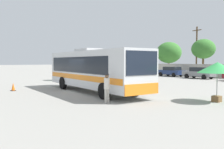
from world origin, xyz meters
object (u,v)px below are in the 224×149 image
Objects in this scene: vendor_umbrella_secondary_green at (217,68)px; parked_car_second_grey at (199,73)px; utility_pole_near at (197,50)px; coach_bus_silver_orange at (93,69)px; vendor_umbrella_near_gate_green at (62,65)px; traffic_cone_on_apron at (13,87)px; roadside_tree_left at (169,53)px; roadside_tree_midleft at (203,49)px; parked_car_leftmost_dark_blue at (171,71)px; attendant_by_bus_door at (107,86)px.

vendor_umbrella_secondary_green reaches higher than parked_car_second_grey.
coach_bus_silver_orange is at bearing -71.27° from utility_pole_near.
vendor_umbrella_near_gate_green is 0.51× the size of parked_car_second_grey.
coach_bus_silver_orange is 6.61m from traffic_cone_on_apron.
utility_pole_near is 7.82m from roadside_tree_left.
roadside_tree_left reaches higher than roadside_tree_midleft.
vendor_umbrella_secondary_green is at bearing -43.73° from roadside_tree_left.
vendor_umbrella_secondary_green is 0.55× the size of parked_car_leftmost_dark_blue.
roadside_tree_left is at bearing 126.05° from attendant_by_bus_door.
parked_car_second_grey is at bearing -4.65° from parked_car_leftmost_dark_blue.
roadside_tree_midleft is 9.42× the size of traffic_cone_on_apron.
attendant_by_bus_door is at bearing -67.59° from parked_car_second_grey.
roadside_tree_left is at bearing 148.37° from parked_car_second_grey.
attendant_by_bus_door is 35.44m from roadside_tree_left.
coach_bus_silver_orange is 1.86× the size of roadside_tree_left.
vendor_umbrella_near_gate_green is 0.27× the size of utility_pole_near.
parked_car_leftmost_dark_blue is at bearing 101.80° from traffic_cone_on_apron.
utility_pole_near is (-4.47, 5.59, 3.40)m from parked_car_second_grey.
coach_bus_silver_orange is at bearing 49.94° from traffic_cone_on_apron.
utility_pole_near is (0.87, 5.15, 3.42)m from parked_car_leftmost_dark_blue.
coach_bus_silver_orange is 6.95× the size of attendant_by_bus_door.
parked_car_leftmost_dark_blue is at bearing -104.92° from roadside_tree_midleft.
vendor_umbrella_secondary_green is 3.62× the size of traffic_cone_on_apron.
vendor_umbrella_near_gate_green is 0.36× the size of roadside_tree_midleft.
coach_bus_silver_orange is at bearing -78.40° from parked_car_second_grey.
traffic_cone_on_apron is at bearing -69.41° from roadside_tree_left.
traffic_cone_on_apron is at bearing -161.02° from attendant_by_bus_door.
parked_car_second_grey is (-12.11, 15.69, -1.15)m from vendor_umbrella_secondary_green.
parked_car_second_grey is 0.71× the size of roadside_tree_left.
utility_pole_near is at bearing 128.66° from parked_car_second_grey.
traffic_cone_on_apron is at bearing -78.20° from parked_car_leftmost_dark_blue.
roadside_tree_left is 8.39m from roadside_tree_midleft.
coach_bus_silver_orange is 5.18m from attendant_by_bus_door.
roadside_tree_midleft is at bearing 75.08° from parked_car_leftmost_dark_blue.
parked_car_leftmost_dark_blue is 6.61× the size of traffic_cone_on_apron.
utility_pole_near is 1.09m from roadside_tree_midleft.
attendant_by_bus_door is 0.75× the size of vendor_umbrella_near_gate_green.
utility_pole_near reaches higher than vendor_umbrella_near_gate_green.
vendor_umbrella_secondary_green is (8.16, 3.55, 0.16)m from coach_bus_silver_orange.
roadside_tree_midleft reaches higher than traffic_cone_on_apron.
coach_bus_silver_orange is at bearing -64.73° from parked_car_leftmost_dark_blue.
vendor_umbrella_near_gate_green is 10.77m from traffic_cone_on_apron.
utility_pole_near reaches higher than vendor_umbrella_secondary_green.
traffic_cone_on_apron is at bearing -83.36° from roadside_tree_midleft.
parked_car_leftmost_dark_blue is 5.36m from parked_car_second_grey.
coach_bus_silver_orange is at bearing -59.01° from roadside_tree_left.
utility_pole_near reaches higher than coach_bus_silver_orange.
parked_car_leftmost_dark_blue is (-17.45, 16.13, -1.17)m from vendor_umbrella_secondary_green.
vendor_umbrella_secondary_green is (3.40, 5.42, 1.03)m from attendant_by_bus_door.
parked_car_leftmost_dark_blue is 25.14m from traffic_cone_on_apron.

